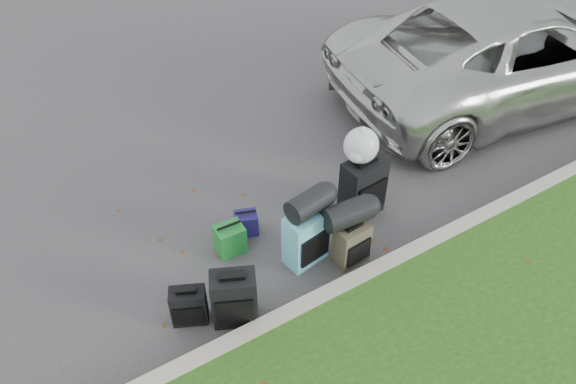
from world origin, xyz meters
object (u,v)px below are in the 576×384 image
suv (514,50)px  suitcase_olive (351,244)px  suitcase_teal (306,238)px  tote_navy (246,223)px  suitcase_large_black_right (363,188)px  suitcase_small_black (189,306)px  tote_green (230,239)px  suitcase_large_black_left (234,298)px

suv → suitcase_olive: 4.55m
suitcase_teal → tote_navy: suitcase_teal is taller
suitcase_olive → suv: bearing=16.7°
tote_navy → suitcase_large_black_right: bearing=3.2°
suitcase_small_black → tote_green: suitcase_small_black is taller
suv → suitcase_large_black_right: suv is taller
suitcase_olive → suitcase_large_black_right: suitcase_large_black_right is taller
suv → suitcase_large_black_right: 3.79m
suv → tote_navy: bearing=104.9°
suitcase_large_black_left → suv: bearing=40.9°
suitcase_large_black_left → tote_green: 0.98m
tote_navy → tote_green: bearing=-130.9°
suitcase_olive → suitcase_large_black_left: bearing=177.1°
suitcase_olive → suitcase_large_black_right: bearing=40.8°
tote_green → suitcase_large_black_left: bearing=-112.0°
suv → suitcase_small_black: bearing=111.2°
suitcase_teal → suitcase_large_black_left: bearing=-172.6°
suv → tote_green: 5.42m
suitcase_small_black → suitcase_olive: size_ratio=0.85×
suitcase_olive → suitcase_large_black_right: (0.59, 0.59, 0.13)m
suitcase_small_black → suitcase_teal: (1.48, 0.09, 0.12)m
suitcase_small_black → tote_navy: suitcase_small_black is taller
suitcase_small_black → tote_navy: (1.10, 0.82, -0.08)m
suitcase_olive → suitcase_teal: 0.52m
suitcase_large_black_left → tote_navy: 1.27m
suv → suitcase_teal: (-4.66, -1.34, -0.45)m
suv → suitcase_teal: 4.87m
suitcase_large_black_right → suitcase_olive: bearing=-139.8°
suitcase_small_black → tote_navy: bearing=61.8°
suitcase_large_black_left → suitcase_olive: size_ratio=1.24×
suitcase_large_black_left → tote_green: bearing=91.0°
suv → tote_green: suv is taller
suitcase_large_black_left → tote_green: (0.39, 0.89, -0.15)m
suitcase_olive → suitcase_teal: suitcase_teal is taller
suitcase_large_black_right → tote_navy: size_ratio=2.69×
suv → suitcase_small_black: size_ratio=12.54×
suv → tote_green: size_ratio=15.63×
suitcase_large_black_left → tote_green: suitcase_large_black_left is taller
suitcase_large_black_left → suitcase_olive: 1.50m
suitcase_large_black_left → tote_navy: size_ratio=2.26×
tote_green → tote_navy: 0.34m
suitcase_teal → tote_green: 0.90m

